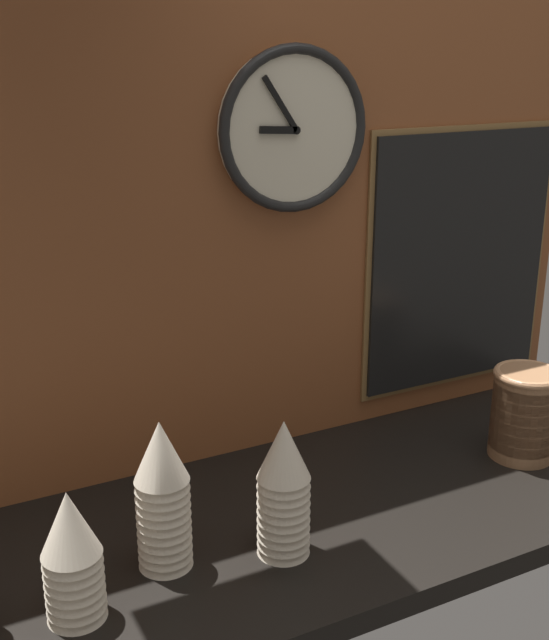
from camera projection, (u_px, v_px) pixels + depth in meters
ground_plane at (300, 519)px, 1.43m from camera, size 1.60×0.56×0.04m
wall_tiled_back at (233, 192)px, 1.47m from camera, size 1.60×0.03×1.05m
cup_stack_center at (284, 488)px, 1.27m from camera, size 0.09×0.09×0.23m
cup_stack_center_left at (163, 495)px, 1.23m from camera, size 0.09×0.09×0.25m
cup_stack_left at (72, 556)px, 1.12m from camera, size 0.09×0.09×0.20m
bowl_stack_far_right at (524, 412)px, 1.58m from camera, size 0.13×0.13×0.18m
wall_clock at (294, 130)px, 1.46m from camera, size 0.30×0.03×0.30m
menu_board at (460, 260)px, 1.74m from camera, size 0.48×0.01×0.58m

